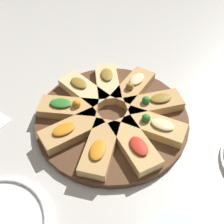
{
  "coord_description": "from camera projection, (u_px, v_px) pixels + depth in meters",
  "views": [
    {
      "loc": [
        0.24,
        0.39,
        0.52
      ],
      "look_at": [
        0.0,
        0.0,
        0.03
      ],
      "focal_mm": 42.0,
      "sensor_mm": 36.0,
      "label": 1
    }
  ],
  "objects": [
    {
      "name": "focaccia_slice_6",
      "position": [
        134.0,
        144.0,
        0.6
      ],
      "size": [
        0.08,
        0.16,
        0.03
      ],
      "color": "tan",
      "rests_on": "serving_board"
    },
    {
      "name": "focaccia_slice_0",
      "position": [
        133.0,
        87.0,
        0.73
      ],
      "size": [
        0.16,
        0.12,
        0.04
      ],
      "color": "tan",
      "rests_on": "serving_board"
    },
    {
      "name": "focaccia_slice_2",
      "position": [
        83.0,
        90.0,
        0.72
      ],
      "size": [
        0.09,
        0.16,
        0.03
      ],
      "color": "#E5C689",
      "rests_on": "serving_board"
    },
    {
      "name": "focaccia_slice_7",
      "position": [
        154.0,
        126.0,
        0.63
      ],
      "size": [
        0.13,
        0.16,
        0.04
      ],
      "color": "tan",
      "rests_on": "serving_board"
    },
    {
      "name": "focaccia_slice_4",
      "position": [
        72.0,
        131.0,
        0.62
      ],
      "size": [
        0.15,
        0.06,
        0.03
      ],
      "color": "tan",
      "rests_on": "serving_board"
    },
    {
      "name": "focaccia_slice_5",
      "position": [
        100.0,
        148.0,
        0.59
      ],
      "size": [
        0.15,
        0.15,
        0.03
      ],
      "color": "tan",
      "rests_on": "serving_board"
    },
    {
      "name": "focaccia_slice_8",
      "position": [
        154.0,
        103.0,
        0.69
      ],
      "size": [
        0.16,
        0.1,
        0.04
      ],
      "color": "tan",
      "rests_on": "serving_board"
    },
    {
      "name": "ground_plane",
      "position": [
        112.0,
        120.0,
        0.69
      ],
      "size": [
        3.0,
        3.0,
        0.0
      ],
      "primitive_type": "plane",
      "color": "beige"
    },
    {
      "name": "focaccia_slice_1",
      "position": [
        107.0,
        83.0,
        0.74
      ],
      "size": [
        0.12,
        0.16,
        0.03
      ],
      "color": "#E5C689",
      "rests_on": "serving_board"
    },
    {
      "name": "serving_board",
      "position": [
        112.0,
        118.0,
        0.68
      ],
      "size": [
        0.39,
        0.39,
        0.02
      ],
      "primitive_type": "cylinder",
      "color": "#51331E",
      "rests_on": "ground_plane"
    },
    {
      "name": "focaccia_slice_3",
      "position": [
        68.0,
        108.0,
        0.68
      ],
      "size": [
        0.16,
        0.14,
        0.04
      ],
      "color": "tan",
      "rests_on": "serving_board"
    }
  ]
}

